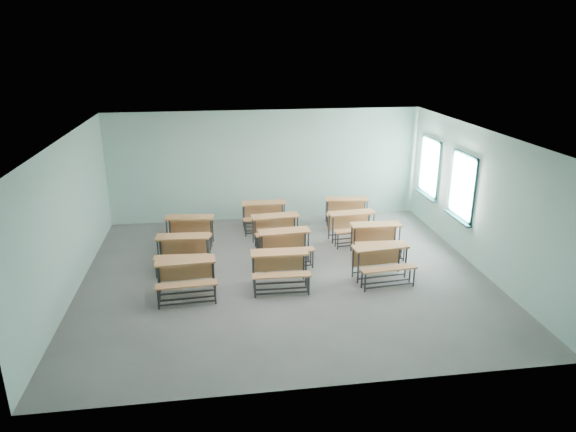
% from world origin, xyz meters
% --- Properties ---
extents(room, '(9.04, 8.04, 3.24)m').
position_xyz_m(room, '(0.08, 0.03, 1.60)').
color(room, slate).
rests_on(room, ground).
extents(desk_unit_r0c0, '(1.27, 0.89, 0.77)m').
position_xyz_m(desk_unit_r0c0, '(-2.16, -0.68, 0.52)').
color(desk_unit_r0c0, '#BF7845').
rests_on(desk_unit_r0c0, ground).
extents(desk_unit_r0c1, '(1.25, 0.85, 0.77)m').
position_xyz_m(desk_unit_r0c1, '(-0.19, -0.52, 0.52)').
color(desk_unit_r0c1, '#BF7845').
rests_on(desk_unit_r0c1, ground).
extents(desk_unit_r0c2, '(1.30, 0.94, 0.77)m').
position_xyz_m(desk_unit_r0c2, '(2.07, -0.52, 0.52)').
color(desk_unit_r0c2, '#BF7845').
rests_on(desk_unit_r0c2, ground).
extents(desk_unit_r1c0, '(1.27, 0.89, 0.77)m').
position_xyz_m(desk_unit_r1c0, '(-2.29, 0.72, 0.52)').
color(desk_unit_r1c0, '#BF7845').
rests_on(desk_unit_r1c0, ground).
extents(desk_unit_r1c1, '(1.28, 0.90, 0.77)m').
position_xyz_m(desk_unit_r1c1, '(0.10, 0.73, 0.52)').
color(desk_unit_r1c1, '#BF7845').
rests_on(desk_unit_r1c1, ground).
extents(desk_unit_r1c2, '(1.26, 0.87, 0.77)m').
position_xyz_m(desk_unit_r1c2, '(2.39, 0.86, 0.52)').
color(desk_unit_r1c2, '#BF7845').
rests_on(desk_unit_r1c2, ground).
extents(desk_unit_r2c0, '(1.32, 0.97, 0.77)m').
position_xyz_m(desk_unit_r2c0, '(-2.20, 2.07, 0.52)').
color(desk_unit_r2c0, '#BF7845').
rests_on(desk_unit_r2c0, ground).
extents(desk_unit_r2c1, '(1.30, 0.94, 0.77)m').
position_xyz_m(desk_unit_r2c1, '(0.02, 1.87, 0.52)').
color(desk_unit_r2c1, '#BF7845').
rests_on(desk_unit_r2c1, ground).
extents(desk_unit_r2c2, '(1.29, 0.93, 0.77)m').
position_xyz_m(desk_unit_r2c2, '(2.05, 1.82, 0.52)').
color(desk_unit_r2c2, '#BF7845').
rests_on(desk_unit_r2c2, ground).
extents(desk_unit_r3c1, '(1.24, 0.85, 0.77)m').
position_xyz_m(desk_unit_r3c1, '(-0.17, 3.03, 0.52)').
color(desk_unit_r3c1, '#BF7845').
rests_on(desk_unit_r3c1, ground).
extents(desk_unit_r3c2, '(1.31, 0.96, 0.77)m').
position_xyz_m(desk_unit_r3c2, '(2.20, 3.04, 0.52)').
color(desk_unit_r3c2, '#BF7845').
rests_on(desk_unit_r3c2, ground).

